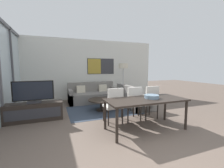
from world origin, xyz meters
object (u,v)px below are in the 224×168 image
Objects in this scene: coffee_table at (103,102)px; dining_chair_centre at (133,102)px; sofa_side at (134,100)px; floor_lamp at (123,68)px; dining_chair_left at (114,104)px; dining_chair_right at (150,100)px; tv_console at (35,112)px; dining_table at (146,102)px; fruit_bowl at (152,96)px; television at (34,92)px; sofa_main at (93,96)px.

dining_chair_centre reaches higher than coffee_table.
sofa_side is at bearing 59.08° from dining_chair_centre.
sofa_side is 0.92× the size of floor_lamp.
coffee_table is at bearing 88.73° from sofa_side.
dining_chair_left is 1.12m from dining_chair_right.
floor_lamp reaches higher than sofa_side.
dining_table is at bearing -32.65° from tv_console.
sofa_side is 4.37× the size of fruit_bowl.
tv_console is 2.77m from dining_chair_centre.
dining_table is at bearing -132.04° from dining_chair_right.
television reaches higher than dining_chair_left.
dining_chair_left reaches higher than sofa_side.
sofa_side is 1.30m from dining_chair_right.
dining_table is at bearing -176.94° from fruit_bowl.
dining_table is at bearing -81.83° from sofa_main.
sofa_main is 2.14× the size of dining_chair_centre.
coffee_table is 2.29m from floor_lamp.
dining_chair_centre is at bearing 149.08° from sofa_side.
fruit_bowl is (0.17, 0.01, 0.12)m from dining_table.
dining_chair_right is at bearing -18.09° from tv_console.
floor_lamp is (0.78, 3.25, 0.67)m from fruit_bowl.
fruit_bowl is at bearing -40.76° from dining_chair_left.
dining_chair_right is (1.12, -0.02, 0.00)m from dining_chair_left.
tv_console is 0.56m from television.
coffee_table is (-1.22, 0.03, 0.02)m from sofa_side.
coffee_table is 1.29m from dining_chair_left.
dining_chair_centre is 2.74× the size of fruit_bowl.
dining_chair_left is 1.00× the size of dining_chair_centre.
sofa_main is 1.23× the size of floor_lamp.
fruit_bowl is (-0.39, -0.61, 0.26)m from dining_chair_right.
floor_lamp reaches higher than dining_chair_left.
sofa_side is 2.03m from fruit_bowl.
dining_table is 0.65m from dining_chair_centre.
television is 0.55× the size of dining_table.
television is 0.63× the size of floor_lamp.
fruit_bowl reaches higher than coffee_table.
television is at bearing 149.15° from fruit_bowl.
television is 3.93m from floor_lamp.
tv_console is 3.24m from fruit_bowl.
fruit_bowl is 0.21× the size of floor_lamp.
television is 0.68× the size of sofa_side.
coffee_table is at bearing 128.87° from dining_chair_right.
dining_table is at bearing 158.38° from sofa_side.
sofa_side is 1.59× the size of dining_chair_left.
television is 2.73m from sofa_main.
sofa_main is at bearing 90.00° from coffee_table.
sofa_side is at bearing -49.53° from sofa_main.
sofa_side is 1.82m from dining_chair_left.
dining_chair_centre reaches higher than tv_console.
tv_console is 1.54× the size of dining_chair_centre.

